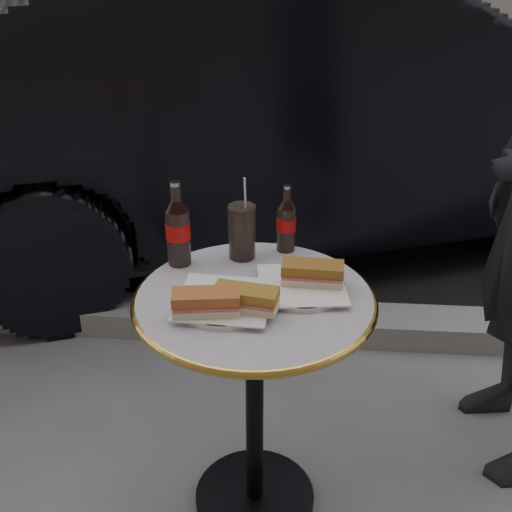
# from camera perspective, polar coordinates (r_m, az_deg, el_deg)

# --- Properties ---
(ground) EXTENTS (80.00, 80.00, 0.00)m
(ground) POSITION_cam_1_polar(r_m,az_deg,el_deg) (2.10, -0.11, -20.85)
(ground) COLOR slate
(ground) RESTS_ON ground
(asphalt_road) EXTENTS (40.00, 8.00, 0.00)m
(asphalt_road) POSITION_cam_1_polar(r_m,az_deg,el_deg) (6.57, 3.48, 13.99)
(asphalt_road) COLOR black
(asphalt_road) RESTS_ON ground
(curb) EXTENTS (40.00, 0.20, 0.12)m
(curb) POSITION_cam_1_polar(r_m,az_deg,el_deg) (2.75, 1.39, -5.92)
(curb) COLOR gray
(curb) RESTS_ON ground
(bistro_table) EXTENTS (0.62, 0.62, 0.73)m
(bistro_table) POSITION_cam_1_polar(r_m,az_deg,el_deg) (1.84, -0.12, -13.32)
(bistro_table) COLOR #BAB2C4
(bistro_table) RESTS_ON ground
(plate_left) EXTENTS (0.29, 0.29, 0.01)m
(plate_left) POSITION_cam_1_polar(r_m,az_deg,el_deg) (1.59, -2.84, -4.12)
(plate_left) COLOR silver
(plate_left) RESTS_ON bistro_table
(plate_right) EXTENTS (0.24, 0.24, 0.01)m
(plate_right) POSITION_cam_1_polar(r_m,az_deg,el_deg) (1.65, 4.07, -2.80)
(plate_right) COLOR silver
(plate_right) RESTS_ON bistro_table
(sandwich_left_a) EXTENTS (0.17, 0.10, 0.06)m
(sandwich_left_a) POSITION_cam_1_polar(r_m,az_deg,el_deg) (1.52, -4.46, -4.22)
(sandwich_left_a) COLOR #B25D2D
(sandwich_left_a) RESTS_ON plate_left
(sandwich_left_b) EXTENTS (0.16, 0.10, 0.05)m
(sandwich_left_b) POSITION_cam_1_polar(r_m,az_deg,el_deg) (1.53, -0.92, -3.90)
(sandwich_left_b) COLOR olive
(sandwich_left_b) RESTS_ON plate_left
(sandwich_right) EXTENTS (0.16, 0.08, 0.05)m
(sandwich_right) POSITION_cam_1_polar(r_m,az_deg,el_deg) (1.64, 5.04, -1.62)
(sandwich_right) COLOR brown
(sandwich_right) RESTS_ON plate_right
(cola_bottle_left) EXTENTS (0.08, 0.08, 0.24)m
(cola_bottle_left) POSITION_cam_1_polar(r_m,az_deg,el_deg) (1.73, -6.99, 2.89)
(cola_bottle_left) COLOR black
(cola_bottle_left) RESTS_ON bistro_table
(cola_bottle_right) EXTENTS (0.06, 0.06, 0.20)m
(cola_bottle_right) POSITION_cam_1_polar(r_m,az_deg,el_deg) (1.80, 2.72, 3.39)
(cola_bottle_right) COLOR black
(cola_bottle_right) RESTS_ON bistro_table
(cola_glass) EXTENTS (0.08, 0.08, 0.16)m
(cola_glass) POSITION_cam_1_polar(r_m,az_deg,el_deg) (1.77, -1.26, 2.19)
(cola_glass) COLOR black
(cola_glass) RESTS_ON bistro_table
(parked_car) EXTENTS (3.00, 4.68, 1.45)m
(parked_car) POSITION_cam_1_polar(r_m,az_deg,el_deg) (3.44, 4.22, 13.48)
(parked_car) COLOR black
(parked_car) RESTS_ON ground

